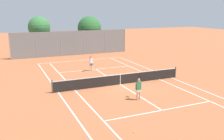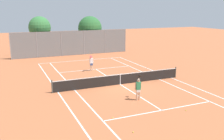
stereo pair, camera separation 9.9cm
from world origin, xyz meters
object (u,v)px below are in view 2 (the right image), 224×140
Objects in this scene: player_far_left at (91,62)px; tree_behind_right at (90,29)px; loose_tennis_ball_0 at (50,66)px; loose_tennis_ball_2 at (133,132)px; tennis_net at (120,79)px; loose_tennis_ball_1 at (113,118)px; tree_behind_left at (39,28)px; player_near_side at (138,88)px; loose_tennis_ball_3 at (186,110)px.

tree_behind_right reaches higher than player_far_left.
loose_tennis_ball_2 is (1.25, -18.42, 0.00)m from loose_tennis_ball_0.
loose_tennis_ball_0 is at bearing 93.88° from loose_tennis_ball_2.
tennis_net is at bearing 69.28° from loose_tennis_ball_2.
loose_tennis_ball_1 is 25.67m from tree_behind_left.
tree_behind_left is (-3.72, 23.20, 2.95)m from player_near_side.
loose_tennis_ball_2 is at bearing -99.89° from player_far_left.
tree_behind_left reaches higher than player_far_left.
tree_behind_left reaches higher than loose_tennis_ball_0.
loose_tennis_ball_0 is 18.11m from loose_tennis_ball_3.
tree_behind_left reaches higher than loose_tennis_ball_2.
tree_behind_right reaches higher than loose_tennis_ball_2.
player_near_side reaches higher than tennis_net.
tennis_net is 18.69m from tree_behind_right.
player_far_left is 13.14m from tree_behind_right.
loose_tennis_ball_3 is 25.54m from tree_behind_right.
loose_tennis_ball_3 is (4.57, 1.27, 0.00)m from loose_tennis_ball_2.
player_near_side is 3.77m from loose_tennis_ball_1.
player_near_side reaches higher than loose_tennis_ball_1.
loose_tennis_ball_3 is (4.84, -0.86, 0.00)m from loose_tennis_ball_1.
tree_behind_right is at bearing 80.16° from player_near_side.
tree_behind_left is 7.64m from tree_behind_right.
player_near_side and player_far_left have the same top height.
loose_tennis_ball_1 is at bearing 97.10° from loose_tennis_ball_2.
loose_tennis_ball_0 is 1.00× the size of loose_tennis_ball_2.
loose_tennis_ball_3 is (2.08, -13.01, -0.89)m from player_far_left.
tree_behind_left is (0.22, 9.08, 3.84)m from loose_tennis_ball_0.
tree_behind_right reaches higher than loose_tennis_ball_3.
tree_behind_left is (-1.03, 27.50, 3.84)m from loose_tennis_ball_2.
loose_tennis_ball_3 is (5.82, -17.15, 0.00)m from loose_tennis_ball_0.
tennis_net is at bearing -83.48° from player_far_left.
player_far_left is 13.20m from loose_tennis_ball_3.
loose_tennis_ball_2 is at bearing -87.86° from tree_behind_left.
tennis_net is 2.17× the size of tree_behind_right.
loose_tennis_ball_2 is 4.75m from loose_tennis_ball_3.
loose_tennis_ball_1 is 0.01× the size of tree_behind_left.
player_near_side is (-0.47, -4.08, 0.42)m from tennis_net.
loose_tennis_ball_0 is 9.86m from tree_behind_left.
tree_behind_right is (4.05, 12.21, 2.68)m from player_far_left.
loose_tennis_ball_3 is 27.09m from tree_behind_left.
tree_behind_left reaches higher than tennis_net.
loose_tennis_ball_1 is (-2.76, -12.15, -0.89)m from player_far_left.
tree_behind_left reaches higher than loose_tennis_ball_1.
tennis_net is 181.82× the size of loose_tennis_ball_3.
tree_behind_right is at bearing -7.59° from tree_behind_left.
tree_behind_right is at bearing 76.13° from loose_tennis_ball_2.
player_near_side reaches higher than loose_tennis_ball_3.
loose_tennis_ball_0 is 16.32m from loose_tennis_ball_1.
tree_behind_left is 1.00× the size of tree_behind_right.
player_near_side is 26.88× the size of loose_tennis_ball_2.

